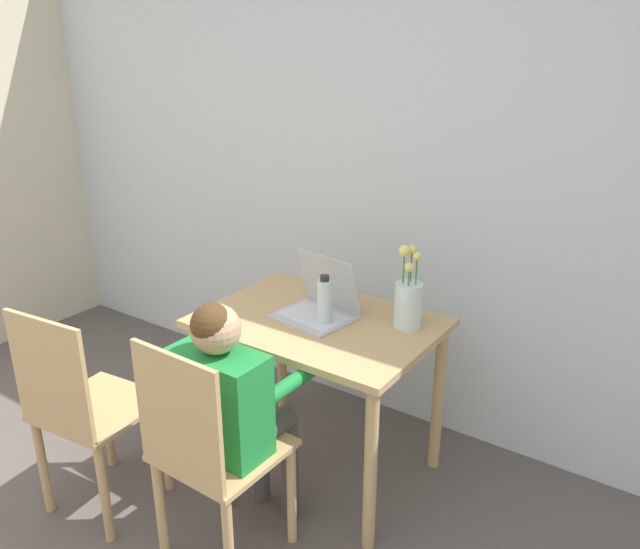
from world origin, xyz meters
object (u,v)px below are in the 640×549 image
(flower_vase, at_px, (408,301))
(water_bottle, at_px, (325,302))
(chair_occupied, at_px, (209,454))
(chair_spare, at_px, (84,410))
(laptop, at_px, (320,302))
(person_seated, at_px, (231,397))

(flower_vase, height_order, water_bottle, flower_vase)
(water_bottle, bearing_deg, chair_occupied, -93.74)
(chair_spare, xyz_separation_m, water_bottle, (0.63, 0.73, 0.35))
(chair_occupied, relative_size, flower_vase, 2.64)
(flower_vase, bearing_deg, laptop, -162.62)
(chair_spare, xyz_separation_m, flower_vase, (0.92, 0.90, 0.37))
(person_seated, relative_size, laptop, 2.98)
(laptop, height_order, water_bottle, laptop)
(person_seated, bearing_deg, chair_spare, 19.66)
(flower_vase, bearing_deg, person_seated, -114.95)
(laptop, relative_size, water_bottle, 1.60)
(person_seated, height_order, water_bottle, person_seated)
(chair_spare, relative_size, water_bottle, 4.27)
(laptop, bearing_deg, chair_occupied, -79.96)
(water_bottle, bearing_deg, person_seated, -94.36)
(laptop, distance_m, flower_vase, 0.37)
(laptop, bearing_deg, flower_vase, 25.41)
(water_bottle, bearing_deg, flower_vase, 31.27)
(chair_spare, bearing_deg, chair_occupied, -178.43)
(chair_spare, relative_size, person_seated, 0.90)
(chair_occupied, bearing_deg, water_bottle, -92.74)
(chair_occupied, distance_m, water_bottle, 0.74)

